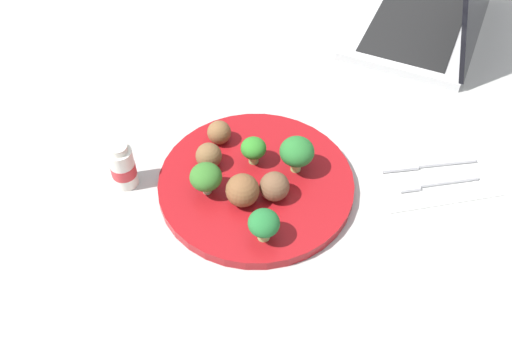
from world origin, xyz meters
name	(u,v)px	position (x,y,z in m)	size (l,w,h in m)	color
ground_plane	(256,187)	(0.00, 0.00, 0.00)	(4.00, 4.00, 0.00)	#B2B2AD
plate	(256,183)	(0.00, 0.00, 0.01)	(0.28, 0.28, 0.02)	maroon
broccoli_floret_front_right	(206,177)	(0.07, 0.01, 0.05)	(0.04, 0.04, 0.05)	#98BB83
broccoli_floret_mid_left	(251,149)	(0.00, -0.04, 0.04)	(0.04, 0.04, 0.04)	#90B967
broccoli_floret_mid_right	(297,152)	(-0.06, -0.01, 0.05)	(0.05, 0.05, 0.06)	#9CCA6A
broccoli_floret_near_rim	(261,224)	(0.00, 0.10, 0.05)	(0.04, 0.04, 0.05)	#9FCA71
meatball_far_rim	(219,132)	(0.05, -0.08, 0.03)	(0.04, 0.04, 0.04)	brown
meatball_back_right	(243,190)	(0.02, 0.04, 0.04)	(0.05, 0.05, 0.05)	brown
meatball_front_left	(275,186)	(-0.02, 0.03, 0.04)	(0.04, 0.04, 0.04)	brown
meatball_mid_right	(209,156)	(0.06, -0.04, 0.04)	(0.04, 0.04, 0.04)	brown
napkin	(432,174)	(-0.26, 0.00, 0.00)	(0.17, 0.12, 0.01)	white
fork	(433,182)	(-0.25, 0.02, 0.01)	(0.12, 0.03, 0.01)	silver
knife	(424,163)	(-0.25, -0.01, 0.01)	(0.15, 0.02, 0.01)	silver
yogurt_bottle	(123,167)	(0.19, -0.03, 0.03)	(0.04, 0.04, 0.08)	white
laptop	(434,13)	(-0.37, -0.35, 0.04)	(0.35, 0.39, 0.21)	silver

